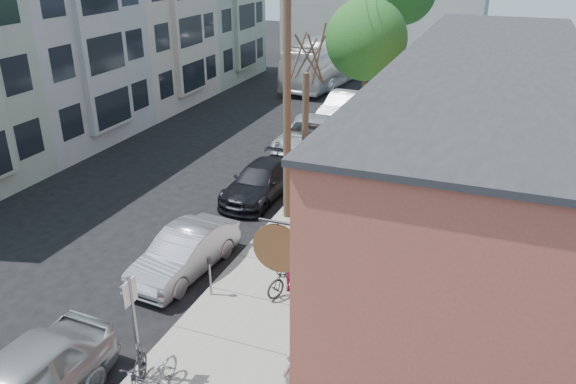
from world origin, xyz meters
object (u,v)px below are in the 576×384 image
(sign_post, at_px, (134,319))
(car_3, at_px, (310,136))
(parking_meter_far, at_px, (321,155))
(tree_leafy_mid, at_px, (366,40))
(patio_chair_a, at_px, (306,384))
(parked_bike_b, at_px, (155,379))
(parking_meter_near, at_px, (210,270))
(tree_bare, at_px, (305,143))
(cyclist, at_px, (291,269))
(utility_pole_near, at_px, (285,77))
(patio_chair_b, at_px, (316,336))
(parked_bike_a, at_px, (138,375))
(bus, at_px, (331,60))
(car_1, at_px, (185,252))
(car_2, at_px, (261,181))
(patron_grey, at_px, (290,378))
(car_4, at_px, (343,107))

(sign_post, distance_m, car_3, 16.78)
(parking_meter_far, xyz_separation_m, tree_leafy_mid, (0.55, 5.10, 4.28))
(patio_chair_a, bearing_deg, parked_bike_b, -149.38)
(patio_chair_a, bearing_deg, parking_meter_near, 155.20)
(tree_bare, relative_size, cyclist, 3.49)
(utility_pole_near, bearing_deg, car_3, 102.09)
(cyclist, bearing_deg, patio_chair_a, 120.71)
(patio_chair_b, bearing_deg, tree_leafy_mid, 107.56)
(parking_meter_far, height_order, parked_bike_a, parking_meter_far)
(patio_chair_a, height_order, bus, bus)
(car_1, relative_size, car_2, 0.92)
(patio_chair_a, xyz_separation_m, cyclist, (-1.84, 3.93, 0.31))
(patron_grey, relative_size, car_2, 0.32)
(tree_leafy_mid, xyz_separation_m, patio_chair_b, (3.10, -16.61, -4.67))
(tree_leafy_mid, height_order, patron_grey, tree_leafy_mid)
(patron_grey, xyz_separation_m, car_4, (-5.14, 22.14, -0.10))
(tree_leafy_mid, xyz_separation_m, patron_grey, (3.14, -18.52, -4.35))
(car_3, bearing_deg, car_1, -94.49)
(patron_grey, relative_size, car_3, 0.25)
(parked_bike_a, distance_m, car_3, 17.27)
(parking_meter_far, distance_m, car_3, 3.14)
(patio_chair_a, xyz_separation_m, parked_bike_b, (-3.20, -1.12, 0.03))
(sign_post, height_order, parking_meter_near, sign_post)
(patron_grey, xyz_separation_m, car_1, (-5.14, 4.16, -0.19))
(patio_chair_b, relative_size, cyclist, 0.59)
(tree_leafy_mid, bearing_deg, sign_post, -91.36)
(patio_chair_a, distance_m, cyclist, 4.35)
(parked_bike_a, relative_size, car_4, 0.39)
(sign_post, height_order, parking_meter_far, sign_post)
(car_4, bearing_deg, car_1, -86.67)
(tree_leafy_mid, xyz_separation_m, bus, (-5.58, 12.77, -3.60))
(sign_post, bearing_deg, cyclist, 66.71)
(parking_meter_near, xyz_separation_m, car_2, (-1.56, 7.18, -0.29))
(tree_leafy_mid, xyz_separation_m, car_2, (-2.11, -8.19, -4.57))
(parked_bike_b, height_order, car_4, car_4)
(car_3, bearing_deg, parked_bike_a, -88.31)
(tree_bare, height_order, patron_grey, tree_bare)
(parking_meter_far, xyz_separation_m, car_2, (-1.56, -3.09, -0.29))
(parked_bike_b, height_order, car_2, car_2)
(tree_leafy_mid, bearing_deg, parked_bike_b, -89.40)
(sign_post, height_order, car_4, sign_post)
(sign_post, xyz_separation_m, patio_chair_a, (3.85, 0.75, -1.24))
(parking_meter_far, distance_m, cyclist, 9.46)
(sign_post, height_order, car_1, sign_post)
(car_4, bearing_deg, parked_bike_a, -82.07)
(cyclist, xyz_separation_m, car_4, (-3.56, 17.94, -0.09))
(tree_bare, distance_m, bus, 22.31)
(car_3, bearing_deg, tree_bare, -77.33)
(patio_chair_a, distance_m, parked_bike_b, 3.39)
(utility_pole_near, bearing_deg, sign_post, -90.25)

